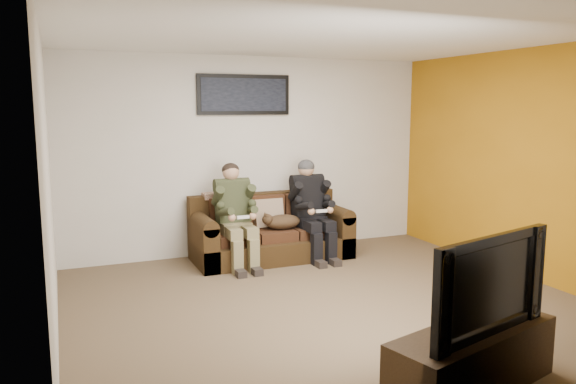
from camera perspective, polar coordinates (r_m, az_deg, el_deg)
name	(u,v)px	position (r m, az deg, el deg)	size (l,w,h in m)	color
floor	(326,302)	(5.76, 3.93, -11.13)	(5.00, 5.00, 0.00)	brown
ceiling	(329,36)	(5.46, 4.22, 15.51)	(5.00, 5.00, 0.00)	silver
wall_back	(253,155)	(7.53, -3.61, 3.72)	(5.00, 5.00, 0.00)	beige
wall_front	(494,215)	(3.61, 20.22, -2.25)	(5.00, 5.00, 0.00)	beige
wall_left	(48,188)	(4.89, -23.17, 0.34)	(4.50, 4.50, 0.00)	beige
wall_right	(525,164)	(6.94, 22.90, 2.63)	(4.50, 4.50, 0.00)	beige
accent_wall_right	(524,164)	(6.93, 22.84, 2.63)	(4.50, 4.50, 0.00)	#A66B10
sofa	(270,234)	(7.31, -1.87, -4.29)	(2.00, 0.86, 0.82)	#32210F
throw_pillow	(269,213)	(7.29, -1.98, -2.14)	(0.38, 0.11, 0.36)	#9A7F64
throw_blanket	(219,195)	(7.26, -7.05, -0.34)	(0.41, 0.20, 0.07)	#C6A891
person_left	(235,210)	(6.91, -5.38, -1.80)	(0.51, 0.87, 1.26)	olive
person_right	(311,204)	(7.27, 2.36, -1.21)	(0.51, 0.86, 1.26)	black
cat	(282,222)	(7.14, -0.66, -3.02)	(0.66, 0.26, 0.24)	#4D351E
framed_poster	(244,95)	(7.43, -4.49, 9.82)	(1.25, 0.05, 0.52)	black
tv_stand	(472,359)	(4.25, 18.23, -15.86)	(1.38, 0.44, 0.43)	black
television	(477,282)	(4.05, 18.61, -8.62)	(1.19, 0.16, 0.69)	black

